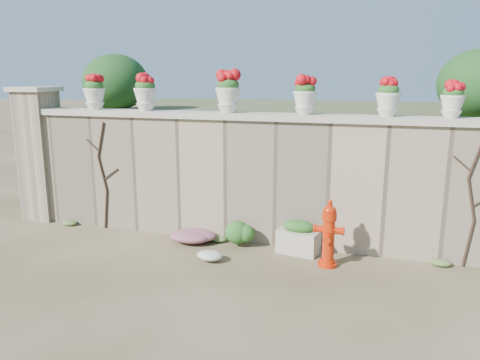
% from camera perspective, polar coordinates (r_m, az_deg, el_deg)
% --- Properties ---
extents(ground, '(80.00, 80.00, 0.00)m').
position_cam_1_polar(ground, '(6.33, -2.97, -12.48)').
color(ground, '#493B24').
rests_on(ground, ground).
extents(stone_wall, '(8.00, 0.40, 2.00)m').
position_cam_1_polar(stone_wall, '(7.63, 1.60, -0.11)').
color(stone_wall, '#9A8566').
rests_on(stone_wall, ground).
extents(wall_cap, '(8.10, 0.52, 0.10)m').
position_cam_1_polar(wall_cap, '(7.47, 1.65, 7.77)').
color(wall_cap, '#B9B09C').
rests_on(wall_cap, stone_wall).
extents(gate_pillar, '(0.72, 0.72, 2.48)m').
position_cam_1_polar(gate_pillar, '(9.55, -23.15, 3.03)').
color(gate_pillar, '#9A8566').
rests_on(gate_pillar, ground).
extents(raised_fill, '(9.00, 6.00, 2.00)m').
position_cam_1_polar(raised_fill, '(10.70, 6.24, 3.51)').
color(raised_fill, '#384C23').
rests_on(raised_fill, ground).
extents(back_shrub_left, '(1.30, 1.30, 1.10)m').
position_cam_1_polar(back_shrub_left, '(9.85, -14.93, 11.45)').
color(back_shrub_left, '#143814').
rests_on(back_shrub_left, raised_fill).
extents(back_shrub_right, '(1.30, 1.30, 1.10)m').
position_cam_1_polar(back_shrub_right, '(8.49, 27.19, 10.37)').
color(back_shrub_right, '#143814').
rests_on(back_shrub_right, raised_fill).
extents(vine_left, '(0.60, 0.04, 1.91)m').
position_cam_1_polar(vine_left, '(8.54, -16.35, 0.69)').
color(vine_left, black).
rests_on(vine_left, ground).
extents(vine_right, '(0.60, 0.04, 1.91)m').
position_cam_1_polar(vine_right, '(7.26, 26.45, -2.20)').
color(vine_right, black).
rests_on(vine_right, ground).
extents(fire_hydrant, '(0.42, 0.30, 0.98)m').
position_cam_1_polar(fire_hydrant, '(6.80, 10.76, -6.40)').
color(fire_hydrant, red).
rests_on(fire_hydrant, ground).
extents(planter_box, '(0.67, 0.47, 0.52)m').
position_cam_1_polar(planter_box, '(7.31, 7.15, -7.02)').
color(planter_box, '#B9B09C').
rests_on(planter_box, ground).
extents(green_shrub, '(0.56, 0.50, 0.53)m').
position_cam_1_polar(green_shrub, '(7.48, 0.33, -6.22)').
color(green_shrub, '#1E5119').
rests_on(green_shrub, ground).
extents(magenta_clump, '(1.01, 0.67, 0.27)m').
position_cam_1_polar(magenta_clump, '(7.71, -6.26, -6.75)').
color(magenta_clump, '#BD2578').
rests_on(magenta_clump, ground).
extents(white_flowers, '(0.55, 0.44, 0.20)m').
position_cam_1_polar(white_flowers, '(6.99, -3.25, -9.09)').
color(white_flowers, white).
rests_on(white_flowers, ground).
extents(urn_pot_0, '(0.38, 0.38, 0.59)m').
position_cam_1_polar(urn_pot_0, '(8.68, -17.34, 10.14)').
color(urn_pot_0, beige).
rests_on(urn_pot_0, wall_cap).
extents(urn_pot_1, '(0.39, 0.39, 0.61)m').
position_cam_1_polar(urn_pot_1, '(8.16, -11.46, 10.40)').
color(urn_pot_1, beige).
rests_on(urn_pot_1, wall_cap).
extents(urn_pot_2, '(0.41, 0.41, 0.64)m').
position_cam_1_polar(urn_pot_2, '(7.57, -1.47, 10.60)').
color(urn_pot_2, beige).
rests_on(urn_pot_2, wall_cap).
extents(urn_pot_3, '(0.36, 0.36, 0.57)m').
position_cam_1_polar(urn_pot_3, '(7.28, 7.92, 10.12)').
color(urn_pot_3, beige).
rests_on(urn_pot_3, wall_cap).
extents(urn_pot_4, '(0.35, 0.35, 0.55)m').
position_cam_1_polar(urn_pot_4, '(7.18, 17.59, 9.57)').
color(urn_pot_4, beige).
rests_on(urn_pot_4, wall_cap).
extents(urn_pot_5, '(0.33, 0.33, 0.51)m').
position_cam_1_polar(urn_pot_5, '(7.23, 24.47, 8.90)').
color(urn_pot_5, beige).
rests_on(urn_pot_5, wall_cap).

